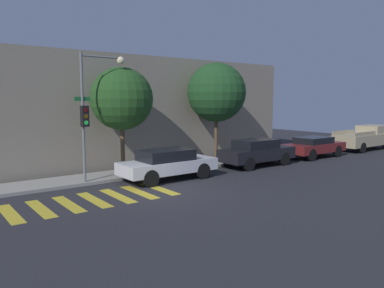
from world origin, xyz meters
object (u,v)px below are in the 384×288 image
traffic_light_pole (93,102)px  sedan_middle (257,152)px  sedan_near_corner (168,163)px  sedan_far_end (314,146)px  tree_near_corner (122,99)px  tree_midblock (216,93)px  pickup_truck (366,137)px

traffic_light_pole → sedan_middle: 9.63m
sedan_near_corner → sedan_far_end: sedan_near_corner is taller
tree_near_corner → sedan_middle: bearing=-16.0°
sedan_middle → sedan_far_end: (5.40, 0.00, -0.07)m
traffic_light_pole → tree_near_corner: traffic_light_pole is taller
tree_midblock → tree_near_corner: bearing=180.0°
sedan_middle → tree_near_corner: (-7.31, 2.10, 2.97)m
sedan_far_end → tree_near_corner: 13.23m
sedan_near_corner → tree_midblock: (4.81, 2.10, 3.39)m
sedan_far_end → tree_near_corner: size_ratio=0.85×
sedan_near_corner → sedan_middle: (6.05, 0.00, 0.04)m
pickup_truck → tree_midblock: size_ratio=0.95×
tree_midblock → traffic_light_pole: bearing=-174.0°
traffic_light_pole → sedan_near_corner: bearing=-22.6°
sedan_middle → sedan_far_end: sedan_middle is taller
sedan_middle → pickup_truck: pickup_truck is taller
traffic_light_pole → sedan_near_corner: 4.39m
sedan_far_end → sedan_middle: bearing=180.0°
sedan_near_corner → sedan_middle: bearing=0.0°
sedan_near_corner → pickup_truck: (17.99, -0.00, 0.15)m
traffic_light_pole → pickup_truck: traffic_light_pole is taller
pickup_truck → tree_midblock: 13.73m
sedan_middle → sedan_far_end: size_ratio=1.03×
sedan_far_end → pickup_truck: (6.53, -0.00, 0.19)m
traffic_light_pole → tree_midblock: 7.93m
sedan_near_corner → tree_near_corner: bearing=120.8°
pickup_truck → tree_near_corner: 19.56m
pickup_truck → sedan_far_end: bearing=180.0°
sedan_middle → pickup_truck: (11.93, -0.00, 0.11)m
sedan_near_corner → sedan_far_end: size_ratio=1.02×
pickup_truck → sedan_middle: bearing=180.0°
pickup_truck → tree_near_corner: bearing=173.8°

